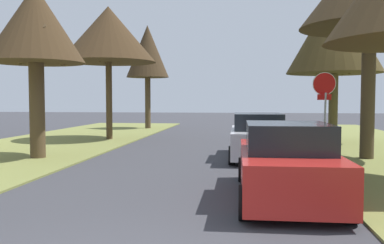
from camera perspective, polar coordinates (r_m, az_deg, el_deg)
stop_sign_far at (r=15.10m, az=17.97°, el=3.52°), size 0.81×0.42×2.96m
street_tree_right_far at (r=20.37m, az=19.26°, el=11.81°), size 4.37×4.37×7.11m
street_tree_left_mid_a at (r=15.17m, az=-20.99°, el=12.34°), size 3.30×3.30×5.88m
street_tree_left_mid_b at (r=21.33m, az=-11.59°, el=11.84°), size 4.76×4.76×6.66m
street_tree_left_far at (r=28.90m, az=-6.23°, el=9.65°), size 2.94×2.94×7.14m
parked_sedan_red at (r=8.66m, az=12.97°, el=-5.71°), size 1.98×4.42×1.57m
parked_sedan_silver at (r=14.40m, az=9.15°, el=-2.16°), size 1.98×4.42×1.57m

